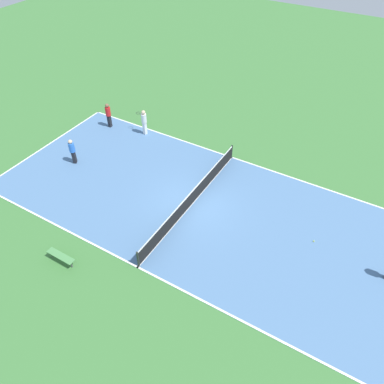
{
  "coord_description": "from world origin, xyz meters",
  "views": [
    {
      "loc": [
        13.07,
        7.73,
        14.51
      ],
      "look_at": [
        0.0,
        0.0,
        0.9
      ],
      "focal_mm": 35.0,
      "sensor_mm": 36.0,
      "label": 1
    }
  ],
  "objects": [
    {
      "name": "bench",
      "position": [
        6.63,
        -3.32,
        0.39
      ],
      "size": [
        0.36,
        1.54,
        0.45
      ],
      "rotation": [
        0.0,
        0.0,
        1.57
      ],
      "color": "#4C8C4C",
      "rests_on": "ground_plane"
    },
    {
      "name": "player_near_blue",
      "position": [
        0.5,
        -8.34,
        1.0
      ],
      "size": [
        0.49,
        0.49,
        1.7
      ],
      "rotation": [
        0.0,
        0.0,
        0.51
      ],
      "color": "black",
      "rests_on": "court_surface"
    },
    {
      "name": "player_far_white",
      "position": [
        -4.48,
        -6.48,
        1.08
      ],
      "size": [
        0.56,
        0.99,
        1.82
      ],
      "rotation": [
        0.0,
        0.0,
        4.46
      ],
      "color": "white",
      "rests_on": "court_surface"
    },
    {
      "name": "court_surface",
      "position": [
        0.0,
        0.0,
        0.01
      ],
      "size": [
        10.24,
        22.77,
        0.02
      ],
      "color": "#4C729E",
      "rests_on": "ground_plane"
    },
    {
      "name": "player_coach_red",
      "position": [
        -3.96,
        -9.19,
        1.07
      ],
      "size": [
        0.4,
        0.4,
        1.82
      ],
      "rotation": [
        0.0,
        0.0,
        0.13
      ],
      "color": "black",
      "rests_on": "court_surface"
    },
    {
      "name": "tennis_net",
      "position": [
        0.0,
        0.0,
        0.52
      ],
      "size": [
        10.04,
        0.1,
        0.99
      ],
      "color": "black",
      "rests_on": "court_surface"
    },
    {
      "name": "ground_plane",
      "position": [
        0.0,
        0.0,
        0.0
      ],
      "size": [
        80.0,
        80.0,
        0.0
      ],
      "primitive_type": "plane",
      "color": "#3D7538"
    },
    {
      "name": "tennis_ball_left_sideline",
      "position": [
        -0.74,
        6.72,
        0.06
      ],
      "size": [
        0.07,
        0.07,
        0.07
      ],
      "primitive_type": "sphere",
      "color": "#CCE033",
      "rests_on": "court_surface"
    }
  ]
}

